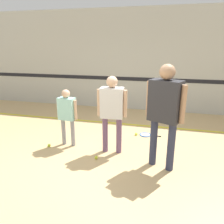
# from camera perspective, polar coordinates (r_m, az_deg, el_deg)

# --- Properties ---
(ground_plane) EXTENTS (16.00, 16.00, 0.00)m
(ground_plane) POSITION_cam_1_polar(r_m,az_deg,el_deg) (4.41, -2.93, -11.32)
(ground_plane) COLOR tan
(wall_back) EXTENTS (16.00, 0.07, 3.20)m
(wall_back) POSITION_cam_1_polar(r_m,az_deg,el_deg) (7.24, 4.88, 13.14)
(wall_back) COLOR beige
(wall_back) RESTS_ON ground_plane
(floor_stripe) EXTENTS (14.40, 0.10, 0.01)m
(floor_stripe) POSITION_cam_1_polar(r_m,az_deg,el_deg) (6.08, 2.16, -3.04)
(floor_stripe) COLOR yellow
(floor_stripe) RESTS_ON ground_plane
(person_instructor) EXTENTS (0.59, 0.26, 1.55)m
(person_instructor) POSITION_cam_1_polar(r_m,az_deg,el_deg) (4.21, 0.00, 1.38)
(person_instructor) COLOR #6B4C70
(person_instructor) RESTS_ON ground_plane
(person_student_left) EXTENTS (0.47, 0.22, 1.23)m
(person_student_left) POSITION_cam_1_polar(r_m,az_deg,el_deg) (4.67, -11.70, 0.10)
(person_student_left) COLOR gray
(person_student_left) RESTS_ON ground_plane
(person_student_right) EXTENTS (0.64, 0.46, 1.82)m
(person_student_right) POSITION_cam_1_polar(r_m,az_deg,el_deg) (3.72, 13.63, 1.40)
(person_student_right) COLOR #2D334C
(person_student_right) RESTS_ON ground_plane
(racket_spare_on_floor) EXTENTS (0.52, 0.29, 0.03)m
(racket_spare_on_floor) POSITION_cam_1_polar(r_m,az_deg,el_deg) (5.39, 8.91, -5.90)
(racket_spare_on_floor) COLOR blue
(racket_spare_on_floor) RESTS_ON ground_plane
(tennis_ball_near_instructor) EXTENTS (0.07, 0.07, 0.07)m
(tennis_ball_near_instructor) POSITION_cam_1_polar(r_m,az_deg,el_deg) (4.29, -4.14, -11.75)
(tennis_ball_near_instructor) COLOR #CCE038
(tennis_ball_near_instructor) RESTS_ON ground_plane
(tennis_ball_by_spare_racket) EXTENTS (0.07, 0.07, 0.07)m
(tennis_ball_by_spare_racket) POSITION_cam_1_polar(r_m,az_deg,el_deg) (5.34, 6.34, -5.72)
(tennis_ball_by_spare_racket) COLOR #CCE038
(tennis_ball_by_spare_racket) RESTS_ON ground_plane
(tennis_ball_stray_left) EXTENTS (0.07, 0.07, 0.07)m
(tennis_ball_stray_left) POSITION_cam_1_polar(r_m,az_deg,el_deg) (4.93, -16.12, -8.38)
(tennis_ball_stray_left) COLOR #CCE038
(tennis_ball_stray_left) RESTS_ON ground_plane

